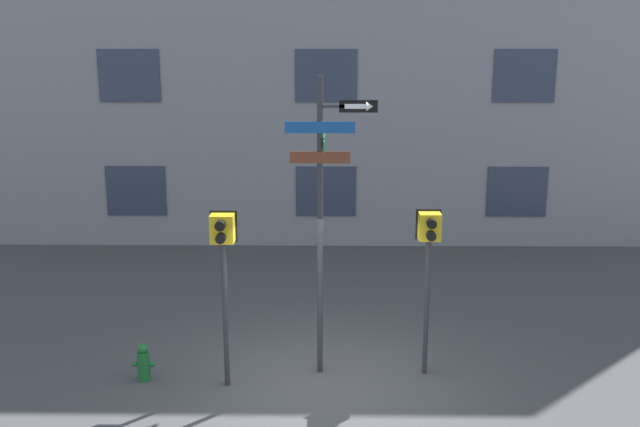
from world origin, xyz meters
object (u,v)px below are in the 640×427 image
(pedestrian_signal_left, at_px, (223,250))
(pedestrian_signal_right, at_px, (429,247))
(fire_hydrant, at_px, (144,363))
(street_sign_pole, at_px, (324,202))

(pedestrian_signal_left, bearing_deg, pedestrian_signal_right, 8.18)
(pedestrian_signal_right, height_order, fire_hydrant, pedestrian_signal_right)
(pedestrian_signal_right, relative_size, fire_hydrant, 4.34)
(street_sign_pole, relative_size, fire_hydrant, 7.64)
(street_sign_pole, distance_m, pedestrian_signal_right, 1.73)
(street_sign_pole, height_order, pedestrian_signal_right, street_sign_pole)
(street_sign_pole, bearing_deg, pedestrian_signal_left, -162.59)
(street_sign_pole, xyz_separation_m, pedestrian_signal_left, (-1.47, -0.46, -0.62))
(street_sign_pole, xyz_separation_m, pedestrian_signal_right, (1.59, -0.02, -0.68))
(street_sign_pole, distance_m, fire_hydrant, 3.72)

